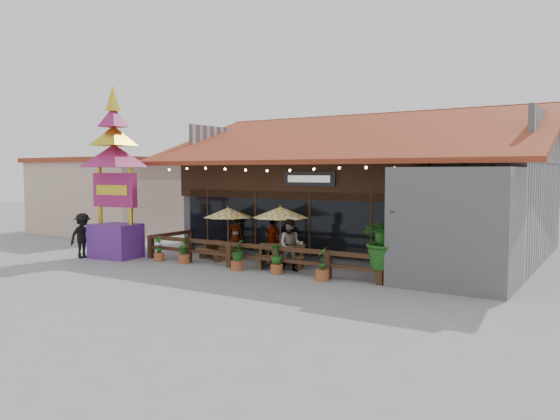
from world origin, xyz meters
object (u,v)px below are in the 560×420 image
Objects in this scene: umbrella_right at (280,213)px; pedestrian at (83,236)px; picnic_table_left at (219,248)px; tropical_plant at (386,241)px; thai_sign_tower at (114,160)px; picnic_table_right at (282,252)px; umbrella_left at (228,213)px.

pedestrian is at bearing -159.28° from umbrella_right.
umbrella_right is 1.48× the size of pedestrian.
tropical_plant reaches higher than picnic_table_left.
pedestrian is (-1.05, -0.78, -3.01)m from thai_sign_tower.
picnic_table_right is at bearing -72.21° from pedestrian.
tropical_plant is at bearing -7.43° from picnic_table_left.
picnic_table_right is (3.10, -0.21, 0.10)m from picnic_table_left.
thai_sign_tower is (-3.72, -1.98, 3.46)m from picnic_table_left.
picnic_table_right is 7.81m from thai_sign_tower.
umbrella_left is 1.25× the size of picnic_table_left.
tropical_plant is at bearing -9.36° from umbrella_left.
tropical_plant is (4.28, -0.75, 0.76)m from picnic_table_right.
thai_sign_tower reaches higher than picnic_table_right.
umbrella_right reaches higher than umbrella_left.
picnic_table_right is 4.41m from tropical_plant.
picnic_table_right is at bearing 14.53° from thai_sign_tower.
picnic_table_right is 8.28m from pedestrian.
picnic_table_right is at bearing -49.87° from umbrella_right.
umbrella_right reaches higher than pedestrian.
picnic_table_left is 0.80× the size of picnic_table_right.
umbrella_left reaches higher than pedestrian.
pedestrian is (-12.15, -1.80, -0.41)m from tropical_plant.
picnic_table_left is at bearing -60.07° from pedestrian.
umbrella_right is 4.72m from tropical_plant.
tropical_plant is at bearing 5.25° from thai_sign_tower.
umbrella_right is at bearing 2.23° from picnic_table_left.
picnic_table_right reaches higher than picnic_table_left.
umbrella_right is 8.19m from pedestrian.
umbrella_left is 2.54m from umbrella_right.
thai_sign_tower is at bearing -165.47° from picnic_table_right.
umbrella_left is at bearing 177.83° from umbrella_right.
umbrella_left is at bearing 28.59° from thai_sign_tower.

